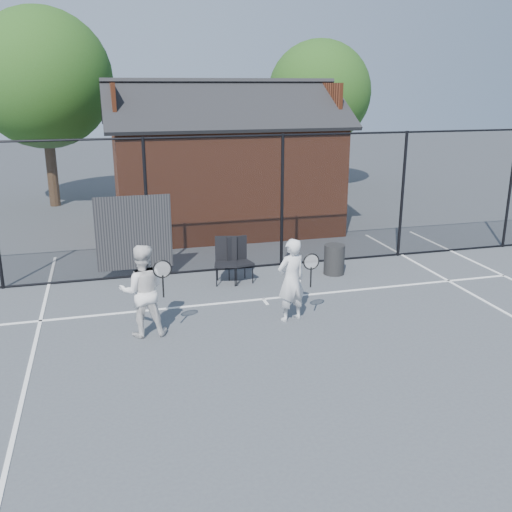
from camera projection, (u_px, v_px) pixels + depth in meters
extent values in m
plane|color=#45494F|center=(319.00, 371.00, 8.35)|extent=(80.00, 80.00, 0.00)
cube|color=white|center=(263.00, 299.00, 11.12)|extent=(11.00, 0.06, 0.01)
cube|color=white|center=(265.00, 302.00, 10.98)|extent=(0.06, 0.30, 0.01)
cylinder|color=black|center=(147.00, 209.00, 12.04)|extent=(0.07, 0.07, 3.00)
cylinder|color=black|center=(282.00, 202.00, 12.79)|extent=(0.07, 0.07, 3.00)
cylinder|color=black|center=(402.00, 195.00, 13.54)|extent=(0.07, 0.07, 3.00)
cylinder|color=black|center=(510.00, 189.00, 14.29)|extent=(0.07, 0.07, 3.00)
cylinder|color=black|center=(238.00, 136.00, 12.11)|extent=(22.00, 0.04, 0.04)
cylinder|color=black|center=(239.00, 267.00, 12.96)|extent=(22.00, 0.04, 0.04)
cube|color=black|center=(239.00, 204.00, 12.54)|extent=(22.00, 3.00, 0.01)
cube|color=black|center=(134.00, 233.00, 12.09)|extent=(1.60, 0.04, 1.60)
cube|color=brown|center=(223.00, 176.00, 16.36)|extent=(6.00, 4.00, 3.00)
cube|color=black|center=(230.00, 104.00, 14.85)|extent=(6.50, 2.36, 1.32)
cube|color=black|center=(215.00, 102.00, 16.70)|extent=(6.50, 2.36, 1.32)
cube|color=brown|center=(113.00, 104.00, 15.04)|extent=(0.10, 2.80, 1.06)
cube|color=brown|center=(322.00, 102.00, 16.51)|extent=(0.10, 2.80, 1.06)
cylinder|color=#312413|center=(52.00, 169.00, 19.34)|extent=(0.36, 0.36, 2.52)
sphere|color=#254E16|center=(43.00, 79.00, 18.49)|extent=(4.48, 4.48, 4.48)
cylinder|color=#312413|center=(317.00, 160.00, 22.80)|extent=(0.36, 0.36, 2.23)
sphere|color=#254E16|center=(319.00, 92.00, 22.05)|extent=(3.97, 3.97, 3.97)
imported|color=silver|center=(291.00, 280.00, 9.95)|extent=(0.62, 0.49, 1.50)
torus|color=black|center=(311.00, 262.00, 9.62)|extent=(0.29, 0.02, 0.29)
cylinder|color=black|center=(311.00, 277.00, 9.70)|extent=(0.03, 0.03, 0.36)
imported|color=white|center=(142.00, 291.00, 9.35)|extent=(0.78, 0.61, 1.56)
torus|color=black|center=(162.00, 269.00, 9.01)|extent=(0.31, 0.02, 0.31)
cylinder|color=black|center=(163.00, 286.00, 9.09)|extent=(0.03, 0.03, 0.37)
cube|color=black|center=(241.00, 261.00, 11.96)|extent=(0.54, 0.55, 0.94)
cube|color=black|center=(226.00, 262.00, 11.88)|extent=(0.56, 0.57, 0.96)
cylinder|color=#242424|center=(334.00, 259.00, 12.53)|extent=(0.51, 0.51, 0.66)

